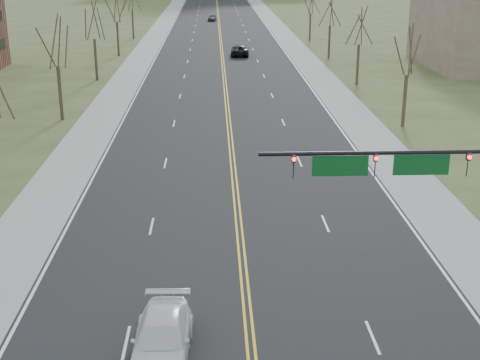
{
  "coord_description": "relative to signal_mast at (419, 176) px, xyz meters",
  "views": [
    {
      "loc": [
        -1.35,
        -13.4,
        14.92
      ],
      "look_at": [
        0.03,
        21.23,
        3.0
      ],
      "focal_mm": 50.0,
      "sensor_mm": 36.0,
      "label": 1
    }
  ],
  "objects": [
    {
      "name": "road",
      "position": [
        -7.45,
        96.5,
        -5.76
      ],
      "size": [
        20.0,
        380.0,
        0.01
      ],
      "primitive_type": "cube",
      "color": "black",
      "rests_on": "ground"
    },
    {
      "name": "sidewalk_left",
      "position": [
        -19.45,
        96.5,
        -5.75
      ],
      "size": [
        4.0,
        380.0,
        0.03
      ],
      "primitive_type": "cube",
      "color": "gray",
      "rests_on": "ground"
    },
    {
      "name": "sidewalk_right",
      "position": [
        4.55,
        96.5,
        -5.75
      ],
      "size": [
        4.0,
        380.0,
        0.03
      ],
      "primitive_type": "cube",
      "color": "gray",
      "rests_on": "ground"
    },
    {
      "name": "center_line",
      "position": [
        -7.45,
        96.5,
        -5.75
      ],
      "size": [
        0.42,
        380.0,
        0.01
      ],
      "primitive_type": "cube",
      "color": "gold",
      "rests_on": "road"
    },
    {
      "name": "edge_line_left",
      "position": [
        -17.25,
        96.5,
        -5.75
      ],
      "size": [
        0.15,
        380.0,
        0.01
      ],
      "primitive_type": "cube",
      "color": "silver",
      "rests_on": "road"
    },
    {
      "name": "edge_line_right",
      "position": [
        2.35,
        96.5,
        -5.75
      ],
      "size": [
        0.15,
        380.0,
        0.01
      ],
      "primitive_type": "cube",
      "color": "silver",
      "rests_on": "road"
    },
    {
      "name": "signal_mast",
      "position": [
        0.0,
        0.0,
        0.0
      ],
      "size": [
        12.12,
        0.44,
        7.2
      ],
      "color": "black",
      "rests_on": "ground"
    },
    {
      "name": "tree_r_1",
      "position": [
        8.05,
        30.5,
        0.79
      ],
      "size": [
        3.74,
        3.74,
        8.5
      ],
      "color": "#392F21",
      "rests_on": "ground"
    },
    {
      "name": "tree_l_1",
      "position": [
        -22.95,
        34.5,
        1.18
      ],
      "size": [
        3.96,
        3.96,
        9.0
      ],
      "color": "#392F21",
      "rests_on": "ground"
    },
    {
      "name": "tree_r_2",
      "position": [
        8.05,
        50.5,
        0.79
      ],
      "size": [
        3.74,
        3.74,
        8.5
      ],
      "color": "#392F21",
      "rests_on": "ground"
    },
    {
      "name": "tree_l_2",
      "position": [
        -22.95,
        54.5,
        1.18
      ],
      "size": [
        3.96,
        3.96,
        9.0
      ],
      "color": "#392F21",
      "rests_on": "ground"
    },
    {
      "name": "tree_r_3",
      "position": [
        8.05,
        70.5,
        0.79
      ],
      "size": [
        3.74,
        3.74,
        8.5
      ],
      "color": "#392F21",
      "rests_on": "ground"
    },
    {
      "name": "tree_l_3",
      "position": [
        -22.95,
        74.5,
        1.18
      ],
      "size": [
        3.96,
        3.96,
        9.0
      ],
      "color": "#392F21",
      "rests_on": "ground"
    },
    {
      "name": "tree_r_4",
      "position": [
        8.05,
        90.5,
        0.79
      ],
      "size": [
        3.74,
        3.74,
        8.5
      ],
      "color": "#392F21",
      "rests_on": "ground"
    },
    {
      "name": "car_sb_inner_second",
      "position": [
        -10.91,
        -4.55,
        -4.96
      ],
      "size": [
        2.41,
        5.53,
        1.58
      ],
      "primitive_type": "imported",
      "rotation": [
        0.0,
        0.0,
        -0.04
      ],
      "color": "silver",
      "rests_on": "road"
    },
    {
      "name": "car_far_nb",
      "position": [
        -4.79,
        73.84,
        -4.96
      ],
      "size": [
        2.85,
        5.76,
        1.57
      ],
      "primitive_type": "imported",
      "rotation": [
        0.0,
        0.0,
        3.1
      ],
      "color": "black",
      "rests_on": "road"
    },
    {
      "name": "car_far_sb",
      "position": [
        -8.93,
        126.24,
        -5.06
      ],
      "size": [
        2.13,
        4.2,
        1.37
      ],
      "primitive_type": "imported",
      "rotation": [
        0.0,
        0.0,
        -0.13
      ],
      "color": "#44464B",
      "rests_on": "road"
    }
  ]
}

